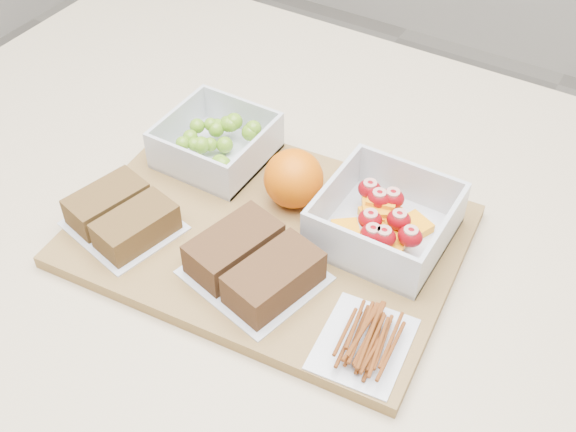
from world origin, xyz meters
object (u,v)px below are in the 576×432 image
pretzel_bag (364,338)px  cutting_board (268,236)px  sandwich_bag_left (122,215)px  sandwich_bag_center (254,263)px  fruit_container (384,222)px  orange (294,179)px  grape_container (218,143)px

pretzel_bag → cutting_board: bearing=152.8°
cutting_board → sandwich_bag_left: (-0.14, -0.08, 0.03)m
cutting_board → sandwich_bag_center: bearing=-74.1°
cutting_board → fruit_container: size_ratio=3.07×
orange → pretzel_bag: 0.22m
pretzel_bag → grape_container: bearing=150.2°
fruit_container → sandwich_bag_center: (-0.09, -0.12, -0.00)m
cutting_board → fruit_container: (0.12, 0.06, 0.03)m
pretzel_bag → orange: bearing=139.0°
grape_container → sandwich_bag_left: 0.16m
cutting_board → sandwich_bag_left: bearing=-156.1°
sandwich_bag_left → pretzel_bag: 0.31m
cutting_board → sandwich_bag_left: 0.17m
cutting_board → pretzel_bag: size_ratio=3.79×
cutting_board → grape_container: size_ratio=3.42×
cutting_board → orange: (-0.00, 0.06, 0.04)m
orange → sandwich_bag_center: size_ratio=0.45×
fruit_container → orange: orange is taller
sandwich_bag_center → pretzel_bag: 0.14m
sandwich_bag_left → pretzel_bag: sandwich_bag_left is taller
cutting_board → pretzel_bag: 0.18m
sandwich_bag_left → grape_container: bearing=82.3°
orange → cutting_board: bearing=-89.8°
grape_container → pretzel_bag: size_ratio=1.11×
grape_container → sandwich_bag_center: 0.20m
fruit_container → pretzel_bag: bearing=-71.5°
orange → sandwich_bag_left: bearing=-136.5°
grape_container → pretzel_bag: (0.29, -0.16, -0.01)m
sandwich_bag_center → fruit_container: bearing=53.6°
fruit_container → orange: size_ratio=1.97×
sandwich_bag_left → orange: bearing=43.5°
sandwich_bag_left → sandwich_bag_center: sandwich_bag_center is taller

